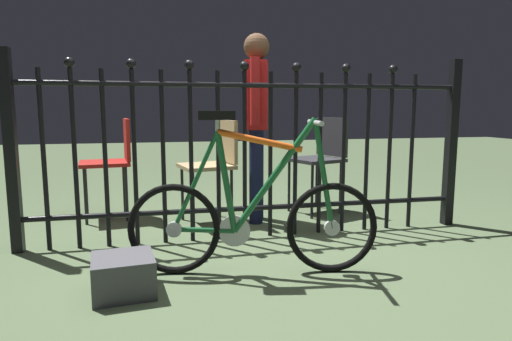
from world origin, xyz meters
TOP-DOWN VIEW (x-y plane):
  - ground_plane at (0.00, 0.00)m, footprint 20.00×20.00m
  - iron_fence at (-0.09, 0.57)m, footprint 3.27×0.07m
  - bicycle at (-0.17, -0.14)m, footprint 1.40×0.41m
  - chair_charcoal at (0.76, 1.21)m, footprint 0.52×0.52m
  - chair_tan at (-0.23, 1.07)m, footprint 0.48×0.47m
  - chair_red at (-1.05, 1.39)m, footprint 0.45×0.45m
  - person_visitor at (0.11, 1.02)m, footprint 0.26×0.46m
  - display_crate at (-0.88, -0.27)m, footprint 0.34×0.34m

SIDE VIEW (x-z plane):
  - ground_plane at x=0.00m, z-range 0.00..0.00m
  - display_crate at x=-0.88m, z-range 0.00..0.20m
  - bicycle at x=-0.17m, z-range -0.13..0.79m
  - chair_tan at x=-0.23m, z-range 0.10..0.95m
  - chair_red at x=-1.05m, z-range 0.11..0.96m
  - chair_charcoal at x=0.76m, z-range 0.11..0.96m
  - iron_fence at x=-0.09m, z-range 0.01..1.32m
  - person_visitor at x=0.11m, z-range 0.14..1.67m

